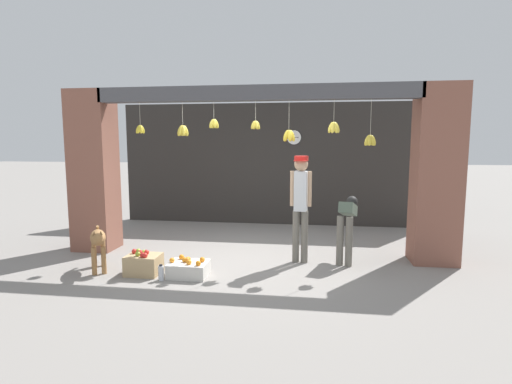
# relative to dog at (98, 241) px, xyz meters

# --- Properties ---
(ground_plane) EXTENTS (60.00, 60.00, 0.00)m
(ground_plane) POSITION_rel_dog_xyz_m (2.21, 0.89, -0.46)
(ground_plane) COLOR gray
(shop_back_wall) EXTENTS (7.14, 0.12, 2.84)m
(shop_back_wall) POSITION_rel_dog_xyz_m (2.21, 3.91, 0.96)
(shop_back_wall) COLOR #2D2B28
(shop_back_wall) RESTS_ON ground_plane
(shop_pillar_left) EXTENTS (0.70, 0.60, 2.84)m
(shop_pillar_left) POSITION_rel_dog_xyz_m (-0.70, 1.19, 0.96)
(shop_pillar_left) COLOR brown
(shop_pillar_left) RESTS_ON ground_plane
(shop_pillar_right) EXTENTS (0.70, 0.60, 2.84)m
(shop_pillar_right) POSITION_rel_dog_xyz_m (5.13, 1.19, 0.96)
(shop_pillar_right) COLOR brown
(shop_pillar_right) RESTS_ON ground_plane
(storefront_awning) EXTENTS (5.24, 0.29, 0.97)m
(storefront_awning) POSITION_rel_dog_xyz_m (2.23, 1.01, 2.21)
(storefront_awning) COLOR #4C4C51
(dog) EXTENTS (0.50, 0.74, 0.67)m
(dog) POSITION_rel_dog_xyz_m (0.00, 0.00, 0.00)
(dog) COLOR #9E7042
(dog) RESTS_ON ground_plane
(shopkeeper) EXTENTS (0.34, 0.29, 1.72)m
(shopkeeper) POSITION_rel_dog_xyz_m (3.00, 0.86, 0.57)
(shopkeeper) COLOR #6B665B
(shopkeeper) RESTS_ON ground_plane
(worker_stooping) EXTENTS (0.38, 0.78, 1.03)m
(worker_stooping) POSITION_rel_dog_xyz_m (3.75, 0.99, 0.23)
(worker_stooping) COLOR #6B665B
(worker_stooping) RESTS_ON ground_plane
(fruit_crate_oranges) EXTENTS (0.56, 0.44, 0.28)m
(fruit_crate_oranges) POSITION_rel_dog_xyz_m (1.42, -0.05, -0.34)
(fruit_crate_oranges) COLOR silver
(fruit_crate_oranges) RESTS_ON ground_plane
(fruit_crate_apples) EXTENTS (0.48, 0.39, 0.36)m
(fruit_crate_apples) POSITION_rel_dog_xyz_m (0.73, -0.05, -0.30)
(fruit_crate_apples) COLOR tan
(fruit_crate_apples) RESTS_ON ground_plane
(water_bottle) EXTENTS (0.08, 0.08, 0.23)m
(water_bottle) POSITION_rel_dog_xyz_m (1.09, -0.27, -0.35)
(water_bottle) COLOR silver
(water_bottle) RESTS_ON ground_plane
(wall_clock) EXTENTS (0.34, 0.03, 0.34)m
(wall_clock) POSITION_rel_dog_xyz_m (2.74, 3.83, 1.59)
(wall_clock) COLOR black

